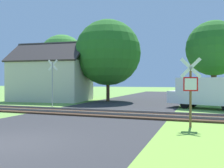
% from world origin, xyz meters
% --- Properties ---
extents(ground_plane, '(160.00, 160.00, 0.00)m').
position_xyz_m(ground_plane, '(0.00, 0.00, 0.00)').
color(ground_plane, '#6B9942').
extents(road_asphalt, '(8.40, 80.00, 0.01)m').
position_xyz_m(road_asphalt, '(0.00, 2.00, 0.00)').
color(road_asphalt, '#2D2D30').
rests_on(road_asphalt, ground).
extents(rail_track, '(60.00, 2.60, 0.22)m').
position_xyz_m(rail_track, '(0.00, 7.66, 0.06)').
color(rail_track, '#422D1E').
rests_on(rail_track, ground).
extents(stop_sign_near, '(0.88, 0.17, 2.98)m').
position_xyz_m(stop_sign_near, '(5.37, 4.94, 1.71)').
color(stop_sign_near, brown).
rests_on(stop_sign_near, ground).
extents(crossing_sign_far, '(0.88, 0.13, 3.67)m').
position_xyz_m(crossing_sign_far, '(-5.10, 10.58, 2.11)').
color(crossing_sign_far, '#9E9EA5').
rests_on(crossing_sign_far, ground).
extents(house, '(8.05, 6.26, 5.96)m').
position_xyz_m(house, '(-8.60, 15.84, 2.14)').
color(house, beige).
rests_on(house, ground).
extents(tree_right, '(4.60, 4.60, 7.04)m').
position_xyz_m(tree_right, '(6.82, 16.31, 4.72)').
color(tree_right, '#513823').
rests_on(tree_right, ground).
extents(tree_center, '(6.52, 6.52, 8.08)m').
position_xyz_m(tree_center, '(-2.91, 17.07, 4.82)').
color(tree_center, '#513823').
rests_on(tree_center, ground).
extents(tree_left, '(5.21, 5.21, 7.35)m').
position_xyz_m(tree_left, '(-9.31, 19.09, 4.74)').
color(tree_left, '#513823').
rests_on(tree_left, ground).
extents(mail_truck, '(5.24, 3.38, 2.24)m').
position_xyz_m(mail_truck, '(6.15, 12.89, 1.24)').
color(mail_truck, white).
rests_on(mail_truck, ground).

